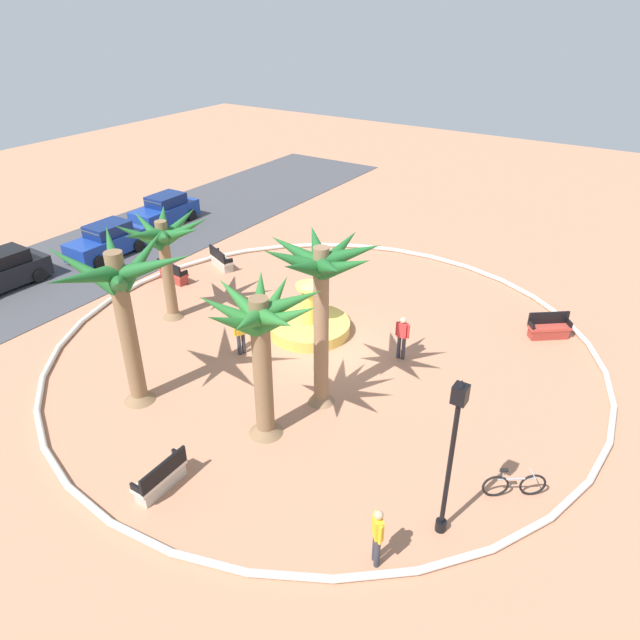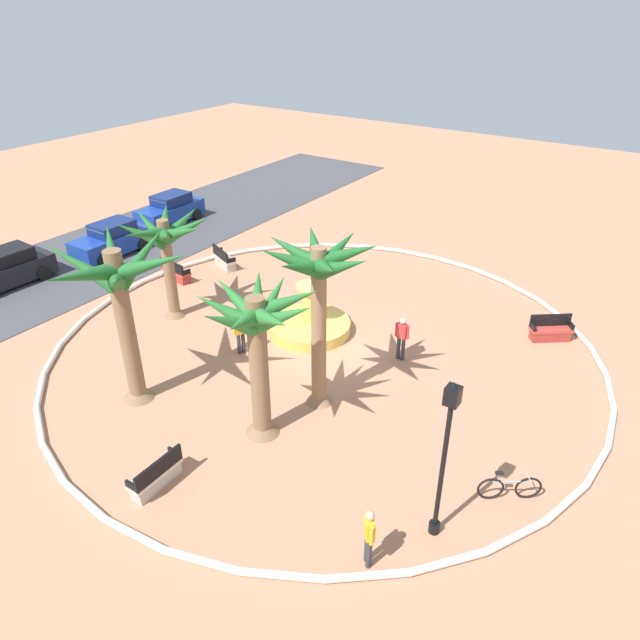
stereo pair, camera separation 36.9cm
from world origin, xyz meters
TOP-DOWN VIEW (x-y plane):
  - ground_plane at (0.00, 0.00)m, footprint 80.00×80.00m
  - plaza_curb at (0.00, 0.00)m, footprint 20.21×20.21m
  - street_asphalt at (0.00, 14.51)m, footprint 48.00×8.00m
  - fountain at (0.66, 1.15)m, footprint 3.21×3.21m
  - palm_tree_near_fountain at (-1.36, 6.51)m, footprint 3.83×3.76m
  - palm_tree_by_curb at (-2.85, -1.68)m, footprint 3.53×3.51m
  - palm_tree_mid_plaza at (-5.05, -1.12)m, footprint 3.54×3.59m
  - palm_tree_far_side at (-6.02, 3.37)m, footprint 4.62×4.37m
  - bench_east at (-8.41, -0.15)m, footprint 1.61×0.52m
  - bench_west at (5.38, -6.85)m, footprint 1.38×1.57m
  - bench_north at (3.43, 8.16)m, footprint 1.08×1.67m
  - bench_southeast at (1.06, 9.00)m, footprint 0.69×1.65m
  - lamppost at (-5.61, -7.01)m, footprint 0.32×0.32m
  - bicycle_red_frame at (-3.50, -8.17)m, footprint 1.05×1.43m
  - person_cyclist_helmet at (-7.33, -6.10)m, footprint 0.42×0.39m
  - person_cyclist_photo at (0.91, -2.72)m, footprint 0.22×0.53m
  - person_pedestrian_stroll at (-2.01, 2.37)m, footprint 0.49×0.32m
  - parked_car_leftmost at (-3.56, 14.99)m, footprint 4.05×2.02m
  - parked_car_second at (1.43, 13.95)m, footprint 4.00×1.92m
  - parked_car_third at (6.37, 14.97)m, footprint 4.03×1.98m

SIDE VIEW (x-z plane):
  - ground_plane at x=0.00m, z-range 0.00..0.00m
  - street_asphalt at x=0.00m, z-range 0.00..0.03m
  - plaza_curb at x=0.00m, z-range 0.00..0.20m
  - fountain at x=0.66m, z-range -0.73..1.34m
  - bench_east at x=-8.41m, z-range -0.15..0.85m
  - bench_west at x=5.38m, z-range -0.15..0.85m
  - bench_north at x=3.43m, z-range -0.15..0.85m
  - bench_southeast at x=1.06m, z-range -0.15..0.85m
  - bicycle_red_frame at x=-3.50m, z-range -0.09..0.86m
  - parked_car_leftmost at x=-3.56m, z-range -0.05..1.61m
  - parked_car_second at x=1.43m, z-range -0.05..1.61m
  - parked_car_third at x=6.37m, z-range -0.05..1.61m
  - person_pedestrian_stroll at x=-2.01m, z-range 0.10..1.72m
  - person_cyclist_helmet at x=-7.33m, z-range 0.10..1.79m
  - person_cyclist_photo at x=0.91m, z-range 0.10..1.81m
  - lamppost at x=-5.61m, z-range 0.39..4.96m
  - palm_tree_near_fountain at x=-1.36m, z-range 1.11..5.53m
  - palm_tree_mid_plaza at x=-5.05m, z-range 1.12..6.00m
  - palm_tree_far_side at x=-6.02m, z-range 1.16..6.67m
  - palm_tree_by_curb at x=-2.85m, z-range 1.48..7.18m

